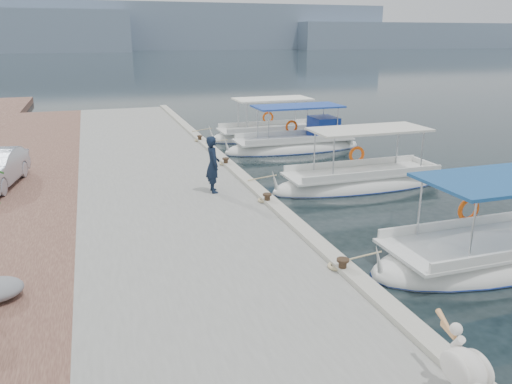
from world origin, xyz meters
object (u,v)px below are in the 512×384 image
fishing_caique_c (362,183)px  fishing_caique_d (295,146)px  fishing_caique_b (488,258)px  fishing_caique_e (269,136)px  pelican (464,366)px  fisherman (213,164)px

fishing_caique_c → fishing_caique_d: bearing=89.5°
fishing_caique_b → fishing_caique_d: size_ratio=0.91×
fishing_caique_e → pelican: 21.80m
fishing_caique_b → pelican: bearing=-136.0°
fishing_caique_b → fisherman: bearing=130.4°
fishing_caique_b → fishing_caique_c: bearing=87.0°
fishing_caique_b → fishing_caique_c: 6.99m
fishing_caique_e → fishing_caique_c: bearing=-88.9°
fishing_caique_b → fishing_caique_e: 16.93m
fishing_caique_b → fisherman: fisherman is taller
fishing_caique_e → fishing_caique_b: bearing=-90.6°
fisherman → fishing_caique_e: bearing=-28.6°
fishing_caique_e → pelican: size_ratio=5.31×
fishing_caique_c → fisherman: 6.08m
fishing_caique_e → pelican: bearing=-102.4°
pelican → fishing_caique_d: bearing=74.7°
pelican → fisherman: bearing=95.5°
fisherman → fishing_caique_b: bearing=-139.4°
fishing_caique_d → fishing_caique_e: same height
fishing_caique_d → fishing_caique_e: bearing=94.5°
fishing_caique_d → pelican: size_ratio=5.53×
fishing_caique_d → fishing_caique_e: 3.23m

